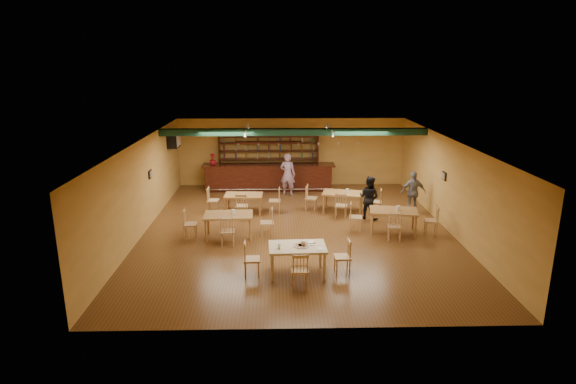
{
  "coord_description": "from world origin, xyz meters",
  "views": [
    {
      "loc": [
        -0.66,
        -14.8,
        5.43
      ],
      "look_at": [
        -0.28,
        0.6,
        1.15
      ],
      "focal_mm": 29.51,
      "sensor_mm": 36.0,
      "label": 1
    }
  ],
  "objects_px": {
    "bar_counter": "(269,177)",
    "dining_table_b": "(343,202)",
    "dining_table_c": "(229,226)",
    "dining_table_d": "(393,221)",
    "near_table": "(297,260)",
    "dining_table_a": "(244,203)",
    "patron_bar": "(288,174)",
    "patron_right_a": "(369,198)"
  },
  "relations": [
    {
      "from": "dining_table_a",
      "to": "dining_table_c",
      "type": "bearing_deg",
      "value": -94.67
    },
    {
      "from": "dining_table_b",
      "to": "near_table",
      "type": "bearing_deg",
      "value": -96.37
    },
    {
      "from": "bar_counter",
      "to": "patron_bar",
      "type": "xyz_separation_m",
      "value": [
        0.8,
        -0.83,
        0.32
      ]
    },
    {
      "from": "dining_table_b",
      "to": "patron_bar",
      "type": "relative_size",
      "value": 0.85
    },
    {
      "from": "dining_table_a",
      "to": "dining_table_d",
      "type": "height_order",
      "value": "dining_table_d"
    },
    {
      "from": "dining_table_a",
      "to": "dining_table_c",
      "type": "xyz_separation_m",
      "value": [
        -0.31,
        -2.53,
        0.04
      ]
    },
    {
      "from": "dining_table_b",
      "to": "dining_table_a",
      "type": "bearing_deg",
      "value": -166.57
    },
    {
      "from": "near_table",
      "to": "patron_right_a",
      "type": "xyz_separation_m",
      "value": [
        2.73,
        4.5,
        0.38
      ]
    },
    {
      "from": "dining_table_d",
      "to": "patron_bar",
      "type": "distance_m",
      "value": 5.7
    },
    {
      "from": "dining_table_a",
      "to": "dining_table_b",
      "type": "distance_m",
      "value": 3.68
    },
    {
      "from": "dining_table_d",
      "to": "patron_right_a",
      "type": "height_order",
      "value": "patron_right_a"
    },
    {
      "from": "patron_bar",
      "to": "patron_right_a",
      "type": "xyz_separation_m",
      "value": [
        2.8,
        -3.19,
        -0.11
      ]
    },
    {
      "from": "bar_counter",
      "to": "dining_table_a",
      "type": "height_order",
      "value": "bar_counter"
    },
    {
      "from": "dining_table_a",
      "to": "patron_bar",
      "type": "bearing_deg",
      "value": 57.12
    },
    {
      "from": "bar_counter",
      "to": "dining_table_d",
      "type": "bearing_deg",
      "value": -52.63
    },
    {
      "from": "dining_table_a",
      "to": "bar_counter",
      "type": "bearing_deg",
      "value": 77.04
    },
    {
      "from": "dining_table_c",
      "to": "patron_right_a",
      "type": "bearing_deg",
      "value": 17.26
    },
    {
      "from": "near_table",
      "to": "dining_table_d",
      "type": "bearing_deg",
      "value": 41.31
    },
    {
      "from": "bar_counter",
      "to": "dining_table_b",
      "type": "distance_m",
      "value": 4.26
    },
    {
      "from": "dining_table_b",
      "to": "dining_table_c",
      "type": "xyz_separation_m",
      "value": [
        -3.99,
        -2.52,
        0.01
      ]
    },
    {
      "from": "dining_table_d",
      "to": "near_table",
      "type": "xyz_separation_m",
      "value": [
        -3.26,
        -3.1,
        0.02
      ]
    },
    {
      "from": "dining_table_d",
      "to": "patron_bar",
      "type": "bearing_deg",
      "value": 135.75
    },
    {
      "from": "patron_right_a",
      "to": "dining_table_a",
      "type": "bearing_deg",
      "value": 27.55
    },
    {
      "from": "bar_counter",
      "to": "dining_table_c",
      "type": "xyz_separation_m",
      "value": [
        -1.19,
        -5.73,
        -0.18
      ]
    },
    {
      "from": "bar_counter",
      "to": "dining_table_c",
      "type": "distance_m",
      "value": 5.85
    },
    {
      "from": "dining_table_a",
      "to": "dining_table_d",
      "type": "bearing_deg",
      "value": -21.49
    },
    {
      "from": "dining_table_d",
      "to": "patron_right_a",
      "type": "bearing_deg",
      "value": 120.7
    },
    {
      "from": "dining_table_c",
      "to": "dining_table_d",
      "type": "bearing_deg",
      "value": 0.88
    },
    {
      "from": "dining_table_c",
      "to": "patron_bar",
      "type": "relative_size",
      "value": 0.87
    },
    {
      "from": "dining_table_b",
      "to": "dining_table_d",
      "type": "relative_size",
      "value": 0.98
    },
    {
      "from": "dining_table_c",
      "to": "patron_right_a",
      "type": "xyz_separation_m",
      "value": [
        4.79,
        1.72,
        0.39
      ]
    },
    {
      "from": "bar_counter",
      "to": "dining_table_d",
      "type": "height_order",
      "value": "bar_counter"
    },
    {
      "from": "dining_table_b",
      "to": "patron_right_a",
      "type": "distance_m",
      "value": 1.2
    },
    {
      "from": "dining_table_a",
      "to": "patron_bar",
      "type": "xyz_separation_m",
      "value": [
        1.68,
        2.38,
        0.54
      ]
    },
    {
      "from": "dining_table_b",
      "to": "patron_right_a",
      "type": "height_order",
      "value": "patron_right_a"
    },
    {
      "from": "bar_counter",
      "to": "dining_table_b",
      "type": "relative_size",
      "value": 3.81
    },
    {
      "from": "dining_table_c",
      "to": "patron_bar",
      "type": "xyz_separation_m",
      "value": [
        1.99,
        4.9,
        0.5
      ]
    },
    {
      "from": "bar_counter",
      "to": "dining_table_d",
      "type": "xyz_separation_m",
      "value": [
        4.14,
        -5.42,
        -0.18
      ]
    },
    {
      "from": "near_table",
      "to": "bar_counter",
      "type": "bearing_deg",
      "value": 93.64
    },
    {
      "from": "dining_table_c",
      "to": "near_table",
      "type": "xyz_separation_m",
      "value": [
        2.06,
        -2.79,
        0.01
      ]
    },
    {
      "from": "patron_bar",
      "to": "patron_right_a",
      "type": "relative_size",
      "value": 1.14
    },
    {
      "from": "near_table",
      "to": "dining_table_a",
      "type": "bearing_deg",
      "value": 106.01
    }
  ]
}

